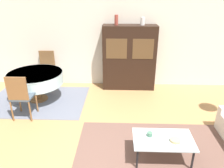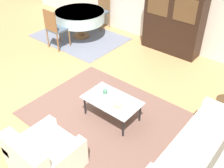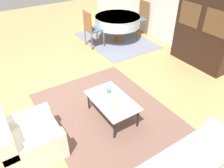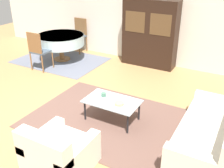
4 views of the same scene
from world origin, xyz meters
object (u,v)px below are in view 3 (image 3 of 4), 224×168
armchair (27,140)px  cup (109,91)px  dining_chair_near (91,27)px  display_cabinet (205,30)px  bowl (115,106)px  coffee_table (112,102)px  dining_table (118,21)px  dining_chair_far (141,16)px

armchair → cup: armchair is taller
dining_chair_near → cup: size_ratio=11.55×
armchair → dining_chair_near: dining_chair_near is taller
armchair → display_cabinet: size_ratio=0.47×
armchair → bowl: (0.21, 1.43, 0.15)m
bowl → coffee_table: bearing=161.5°
display_cabinet → cup: 2.94m
dining_table → cup: size_ratio=15.26×
coffee_table → dining_chair_far: bearing=133.9°
dining_chair_far → armchair: bearing=122.4°
armchair → dining_chair_near: 3.91m
dining_table → dining_chair_far: 0.91m
dining_table → dining_chair_near: 0.91m
dining_chair_near → armchair: bearing=-43.0°
coffee_table → armchair: bearing=-91.1°
dining_table → dining_chair_far: size_ratio=1.32×
display_cabinet → bowl: (0.66, -3.03, -0.47)m
display_cabinet → dining_chair_far: 2.42m
display_cabinet → cup: (0.26, -2.90, -0.46)m
armchair → dining_table: size_ratio=0.61×
cup → coffee_table: bearing=-18.2°
cup → bowl: size_ratio=0.53×
dining_chair_near → dining_chair_far: (0.00, 1.83, 0.00)m
armchair → cup: (-0.19, 1.56, 0.16)m
display_cabinet → dining_table: size_ratio=1.32×
coffee_table → dining_chair_near: bearing=157.9°
armchair → coffee_table: (0.03, 1.49, 0.09)m
dining_table → dining_chair_far: bearing=90.0°
dining_chair_near → bowl: size_ratio=6.11×
armchair → bowl: size_ratio=4.96×
dining_chair_near → dining_chair_far: same height
coffee_table → bowl: (0.18, -0.06, 0.06)m
cup → dining_chair_far: bearing=132.3°
armchair → dining_chair_near: (-2.85, 2.66, 0.32)m
display_cabinet → dining_chair_far: (-2.40, 0.03, -0.31)m
cup → bowl: cup is taller
dining_table → dining_chair_near: bearing=-90.0°
display_cabinet → cup: bearing=-84.9°
coffee_table → display_cabinet: display_cabinet is taller
dining_chair_near → dining_chair_far: size_ratio=1.00×
dining_chair_near → display_cabinet: bearing=36.8°
dining_chair_far → cup: 3.96m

